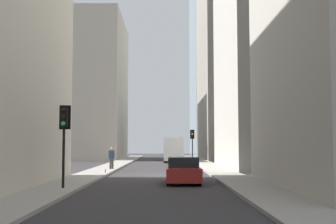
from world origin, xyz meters
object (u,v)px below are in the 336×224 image
object	(u,v)px
delivery_truck	(173,150)
pedestrian	(112,157)
sedan_red	(183,171)
traffic_light_midblock	(192,138)
discarded_bottle	(105,171)
traffic_light_foreground	(64,127)

from	to	relation	value
delivery_truck	pedestrian	world-z (taller)	delivery_truck
sedan_red	traffic_light_midblock	size ratio (longest dim) A/B	1.15
sedan_red	discarded_bottle	bearing A→B (deg)	38.43
discarded_bottle	traffic_light_foreground	bearing A→B (deg)	177.30
delivery_truck	traffic_light_midblock	bearing A→B (deg)	-53.65
sedan_red	delivery_truck	bearing A→B (deg)	-0.00
traffic_light_foreground	traffic_light_midblock	world-z (taller)	traffic_light_midblock
sedan_red	traffic_light_midblock	xyz separation A→B (m)	(29.17, -2.36, 2.22)
sedan_red	traffic_light_midblock	world-z (taller)	traffic_light_midblock
sedan_red	pedestrian	distance (m)	12.32
pedestrian	discarded_bottle	distance (m)	4.85
traffic_light_midblock	pedestrian	xyz separation A→B (m)	(-18.03, 7.60, -1.80)
traffic_light_foreground	sedan_red	bearing A→B (deg)	-55.92
traffic_light_midblock	pedestrian	bearing A→B (deg)	157.13
traffic_light_foreground	traffic_light_midblock	xyz separation A→B (m)	(32.91, -7.89, 0.00)
delivery_truck	traffic_light_foreground	world-z (taller)	traffic_light_foreground
sedan_red	traffic_light_foreground	world-z (taller)	traffic_light_foreground
sedan_red	discarded_bottle	world-z (taller)	sedan_red
pedestrian	discarded_bottle	xyz separation A→B (m)	(-4.77, -0.19, -0.83)
traffic_light_foreground	discarded_bottle	distance (m)	10.46
sedan_red	pedestrian	bearing A→B (deg)	25.20
sedan_red	discarded_bottle	distance (m)	8.14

